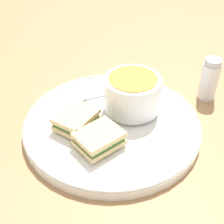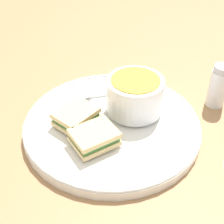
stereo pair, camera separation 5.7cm
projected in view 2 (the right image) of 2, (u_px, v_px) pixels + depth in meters
The scene contains 7 objects.
ground_plane at pixel (112, 128), 0.60m from camera, with size 2.40×2.40×0.00m, color #9E754C.
plate at pixel (112, 124), 0.59m from camera, with size 0.33×0.33×0.02m.
soup_bowl at pixel (135, 95), 0.59m from camera, with size 0.11×0.11×0.07m.
spoon at pixel (89, 95), 0.64m from camera, with size 0.11×0.08×0.01m.
sandwich_half_near at pixel (76, 116), 0.57m from camera, with size 0.08×0.06×0.03m.
sandwich_half_far at pixel (94, 137), 0.53m from camera, with size 0.09×0.08×0.03m.
salt_shaker at pixel (218, 86), 0.63m from camera, with size 0.04×0.04×0.09m.
Camera 2 is at (-0.33, -0.30, 0.40)m, focal length 50.00 mm.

